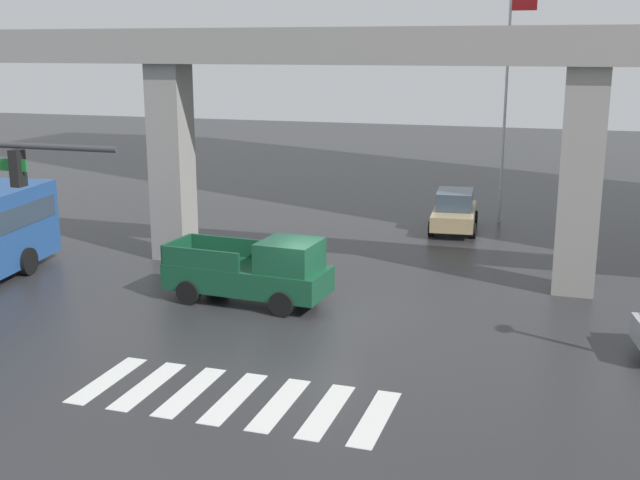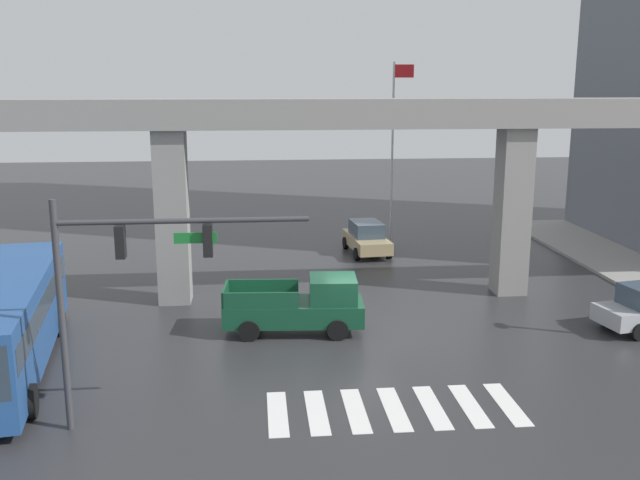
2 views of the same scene
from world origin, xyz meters
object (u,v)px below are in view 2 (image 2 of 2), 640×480
(flagpole, at_px, (394,141))
(city_bus, at_px, (4,318))
(sedan_tan, at_px, (367,238))
(traffic_signal_mast, at_px, (127,268))
(pickup_truck, at_px, (302,306))

(flagpole, bearing_deg, city_bus, -132.96)
(city_bus, bearing_deg, sedan_tan, 46.53)
(sedan_tan, distance_m, traffic_signal_mast, 21.49)
(city_bus, xyz_separation_m, sedan_tan, (13.97, 14.73, -0.87))
(flagpole, bearing_deg, traffic_signal_mast, -117.54)
(pickup_truck, height_order, city_bus, city_bus)
(pickup_truck, bearing_deg, flagpole, 66.72)
(sedan_tan, bearing_deg, flagpole, 50.66)
(pickup_truck, xyz_separation_m, city_bus, (-9.65, -2.67, 0.73))
(pickup_truck, bearing_deg, city_bus, -164.54)
(city_bus, distance_m, traffic_signal_mast, 6.92)
(city_bus, distance_m, flagpole, 23.55)
(city_bus, relative_size, flagpole, 1.09)
(pickup_truck, distance_m, sedan_tan, 12.82)
(traffic_signal_mast, xyz_separation_m, flagpole, (11.10, 21.29, 1.47))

